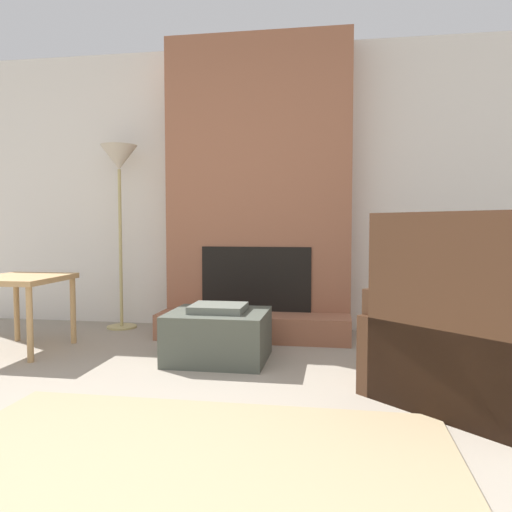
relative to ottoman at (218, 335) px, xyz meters
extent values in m
cube|color=silver|center=(0.13, 1.23, 1.12)|extent=(7.09, 0.06, 2.60)
cube|color=#935B42|center=(0.13, 1.02, 1.12)|extent=(1.62, 0.36, 2.60)
cube|color=#935B42|center=(0.13, 0.67, -0.08)|extent=(1.62, 0.35, 0.21)
cube|color=black|center=(0.13, 0.84, 0.31)|extent=(0.96, 0.02, 0.56)
cube|color=#474C42|center=(0.00, 0.00, -0.01)|extent=(0.69, 0.59, 0.35)
cube|color=#60665B|center=(0.00, 0.00, 0.19)|extent=(0.38, 0.33, 0.05)
cube|color=#422819|center=(1.58, -0.58, 0.04)|extent=(1.29, 1.28, 0.45)
cube|color=#422819|center=(1.36, -0.82, 0.33)|extent=(0.72, 0.69, 1.02)
cube|color=#422819|center=(1.29, -0.31, 0.12)|extent=(0.64, 0.67, 0.60)
cube|color=tan|center=(-1.54, 0.02, 0.37)|extent=(0.58, 0.66, 0.04)
cylinder|color=tan|center=(-1.28, -0.27, 0.08)|extent=(0.04, 0.04, 0.53)
cylinder|color=tan|center=(-1.79, 0.31, 0.08)|extent=(0.04, 0.04, 0.53)
cylinder|color=tan|center=(-1.28, 0.31, 0.08)|extent=(0.04, 0.04, 0.53)
cylinder|color=tan|center=(-1.16, 0.95, -0.17)|extent=(0.27, 0.27, 0.02)
cylinder|color=tan|center=(-1.16, 0.95, 0.56)|extent=(0.03, 0.03, 1.45)
cone|color=beige|center=(-1.16, 0.95, 1.40)|extent=(0.33, 0.33, 0.22)
cube|color=#9E8966|center=(0.24, -1.62, -0.18)|extent=(2.21, 1.52, 0.01)
camera|label=1|loc=(0.83, -3.41, 0.77)|focal=35.00mm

